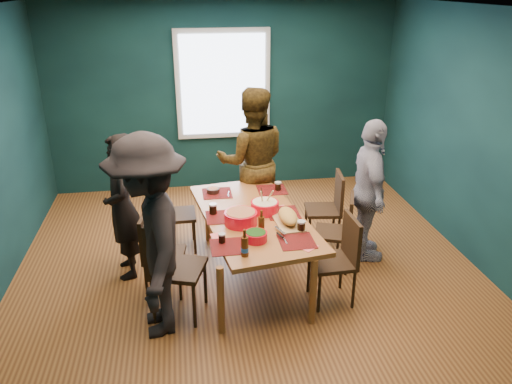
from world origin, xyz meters
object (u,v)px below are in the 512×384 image
chair_right_near (341,253)px  bowl_herbs (256,236)px  chair_right_far (330,203)px  person_far_left (123,207)px  bowl_salad (241,217)px  person_near_left (150,238)px  chair_left_mid (156,248)px  person_right (369,192)px  chair_left_near (168,259)px  chair_right_mid (341,227)px  dining_table (253,221)px  bowl_dumpling (265,206)px  person_back (252,161)px  chair_left_far (170,208)px  cutting_board (288,217)px

chair_right_near → bowl_herbs: bearing=177.5°
chair_right_far → person_far_left: 2.36m
bowl_salad → person_far_left: bearing=158.2°
person_far_left → person_near_left: bearing=9.2°
chair_left_mid → person_right: (2.30, 0.34, 0.31)m
person_far_left → chair_left_near: bearing=20.8°
chair_right_mid → bowl_salad: size_ratio=2.63×
dining_table → chair_left_near: chair_left_near is taller
person_right → bowl_herbs: person_right is taller
dining_table → chair_right_near: 0.95m
chair_left_mid → person_far_left: bearing=137.5°
chair_right_near → person_right: size_ratio=0.55×
dining_table → chair_left_mid: size_ratio=2.37×
chair_right_near → bowl_dumpling: 0.91m
chair_left_mid → person_back: (1.15, 1.24, 0.40)m
chair_right_far → bowl_herbs: chair_right_far is taller
chair_left_far → chair_left_mid: size_ratio=1.04×
chair_left_far → person_near_left: (-0.13, -1.44, 0.40)m
chair_left_mid → chair_right_mid: chair_left_mid is taller
person_back → bowl_salad: 1.33m
bowl_herbs → person_far_left: bearing=146.8°
person_back → person_right: 1.46m
chair_left_mid → person_right: bearing=17.4°
bowl_herbs → chair_right_far: bearing=46.9°
chair_right_far → person_right: size_ratio=0.55×
chair_right_mid → person_right: person_right is taller
chair_left_near → chair_right_mid: 1.90m
chair_left_near → person_back: 1.93m
person_back → bowl_herbs: (-0.21, -1.65, -0.13)m
chair_right_mid → bowl_herbs: size_ratio=4.07×
cutting_board → person_far_left: bearing=158.5°
person_right → person_near_left: 2.48m
chair_left_near → bowl_dumpling: 1.15m
chair_left_far → person_right: person_right is taller
chair_right_near → bowl_dumpling: bearing=134.8°
person_near_left → cutting_board: size_ratio=3.06×
chair_left_far → bowl_salad: 1.19m
dining_table → chair_right_mid: size_ratio=2.38×
chair_left_far → chair_left_mid: 0.87m
chair_right_mid → person_near_left: size_ratio=0.46×
chair_left_far → chair_left_near: chair_left_near is taller
person_near_left → bowl_herbs: bearing=94.1°
chair_right_near → chair_right_mid: bearing=69.5°
chair_left_near → bowl_herbs: size_ratio=4.79×
chair_right_mid → person_far_left: bearing=-166.3°
person_back → person_near_left: bearing=62.1°
cutting_board → bowl_dumpling: bearing=118.8°
chair_right_near → bowl_salad: size_ratio=2.75×
chair_left_mid → bowl_dumpling: size_ratio=2.94×
bowl_dumpling → chair_right_far: bearing=31.8°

